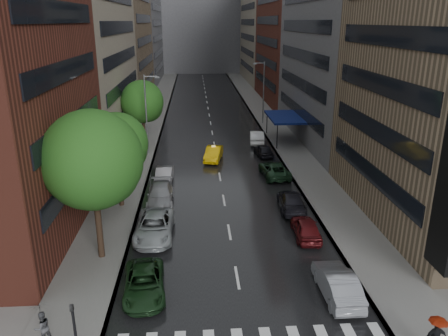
# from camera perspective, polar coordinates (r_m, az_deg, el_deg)

# --- Properties ---
(ground) EXTENTS (220.00, 220.00, 0.00)m
(ground) POSITION_cam_1_polar(r_m,az_deg,el_deg) (23.95, 2.71, -19.28)
(ground) COLOR gray
(ground) RESTS_ON ground
(road) EXTENTS (14.00, 140.00, 0.01)m
(road) POSITION_cam_1_polar(r_m,az_deg,el_deg) (70.34, -1.89, 6.60)
(road) COLOR black
(road) RESTS_ON ground
(sidewalk_left) EXTENTS (4.00, 140.00, 0.15)m
(sidewalk_left) POSITION_cam_1_polar(r_m,az_deg,el_deg) (70.60, -9.25, 6.47)
(sidewalk_left) COLOR gray
(sidewalk_left) RESTS_ON ground
(sidewalk_right) EXTENTS (4.00, 140.00, 0.15)m
(sidewalk_right) POSITION_cam_1_polar(r_m,az_deg,el_deg) (71.19, 5.42, 6.73)
(sidewalk_right) COLOR gray
(sidewalk_right) RESTS_ON ground
(buildings_left) EXTENTS (8.00, 108.00, 38.00)m
(buildings_left) POSITION_cam_1_polar(r_m,az_deg,el_deg) (78.57, -13.92, 19.10)
(buildings_left) COLOR maroon
(buildings_left) RESTS_ON ground
(buildings_right) EXTENTS (8.05, 109.10, 36.00)m
(buildings_right) POSITION_cam_1_polar(r_m,az_deg,el_deg) (77.41, 9.59, 18.67)
(buildings_right) COLOR #937A5B
(buildings_right) RESTS_ON ground
(building_far) EXTENTS (40.00, 14.00, 32.00)m
(building_far) POSITION_cam_1_polar(r_m,az_deg,el_deg) (136.77, -3.05, 19.19)
(building_far) COLOR slate
(building_far) RESTS_ON ground
(tree_near) EXTENTS (6.17, 6.17, 9.83)m
(tree_near) POSITION_cam_1_polar(r_m,az_deg,el_deg) (27.55, -16.83, 1.00)
(tree_near) COLOR #382619
(tree_near) RESTS_ON ground
(tree_mid) EXTENTS (4.99, 4.99, 7.96)m
(tree_mid) POSITION_cam_1_polar(r_m,az_deg,el_deg) (35.80, -13.82, 3.11)
(tree_mid) COLOR #382619
(tree_mid) RESTS_ON ground
(tree_far) EXTENTS (5.10, 5.10, 8.13)m
(tree_far) POSITION_cam_1_polar(r_m,az_deg,el_deg) (53.47, -10.65, 8.50)
(tree_far) COLOR #382619
(tree_far) RESTS_ON ground
(taxi) EXTENTS (2.46, 4.82, 1.52)m
(taxi) POSITION_cam_1_polar(r_m,az_deg,el_deg) (48.38, -1.37, 1.90)
(taxi) COLOR yellow
(taxi) RESTS_ON ground
(parked_cars_left) EXTENTS (2.72, 22.77, 1.58)m
(parked_cars_left) POSITION_cam_1_polar(r_m,az_deg,el_deg) (33.22, -8.85, -6.44)
(parked_cars_left) COLOR #173319
(parked_cars_left) RESTS_ON ground
(parked_cars_right) EXTENTS (2.77, 37.44, 1.61)m
(parked_cars_right) POSITION_cam_1_polar(r_m,az_deg,el_deg) (40.19, 7.49, -1.83)
(parked_cars_right) COLOR gray
(parked_cars_right) RESTS_ON ground
(ped_black_umbrella) EXTENTS (1.01, 0.99, 2.09)m
(ped_black_umbrella) POSITION_cam_1_polar(r_m,az_deg,el_deg) (23.35, -22.77, -17.82)
(ped_black_umbrella) COLOR #494A4E
(ped_black_umbrella) RESTS_ON sidewalk_left
(ped_red_umbrella) EXTENTS (1.06, 0.82, 2.01)m
(ped_red_umbrella) POSITION_cam_1_polar(r_m,az_deg,el_deg) (23.19, 26.01, -18.80)
(ped_red_umbrella) COLOR black
(ped_red_umbrella) RESTS_ON sidewalk_right
(traffic_light) EXTENTS (0.18, 0.15, 3.45)m
(traffic_light) POSITION_cam_1_polar(r_m,az_deg,el_deg) (20.70, -18.87, -19.62)
(traffic_light) COLOR black
(traffic_light) RESTS_ON sidewalk_left
(street_lamp_left) EXTENTS (1.74, 0.22, 9.00)m
(street_lamp_left) POSITION_cam_1_polar(r_m,az_deg,el_deg) (50.01, -10.04, 7.06)
(street_lamp_left) COLOR gray
(street_lamp_left) RESTS_ON sidewalk_left
(street_lamp_right) EXTENTS (1.74, 0.22, 9.00)m
(street_lamp_right) POSITION_cam_1_polar(r_m,az_deg,el_deg) (65.27, 5.12, 9.95)
(street_lamp_right) COLOR gray
(street_lamp_right) RESTS_ON sidewalk_right
(awning) EXTENTS (4.00, 8.00, 3.12)m
(awning) POSITION_cam_1_polar(r_m,az_deg,el_deg) (56.13, 7.91, 6.59)
(awning) COLOR navy
(awning) RESTS_ON sidewalk_right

